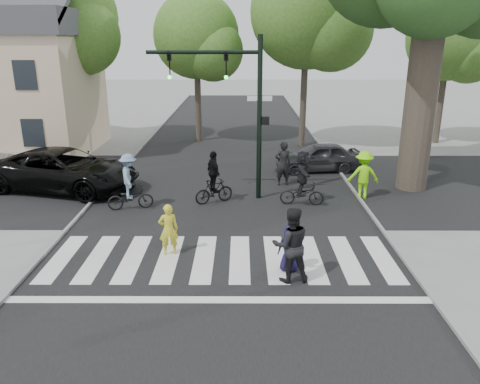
# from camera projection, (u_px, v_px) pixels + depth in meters

# --- Properties ---
(ground) EXTENTS (120.00, 120.00, 0.00)m
(ground) POSITION_uv_depth(u_px,v_px,m) (220.00, 276.00, 12.15)
(ground) COLOR gray
(ground) RESTS_ON ground
(road_stem) EXTENTS (10.00, 70.00, 0.01)m
(road_stem) POSITION_uv_depth(u_px,v_px,m) (226.00, 209.00, 16.90)
(road_stem) COLOR black
(road_stem) RESTS_ON ground
(road_cross) EXTENTS (70.00, 10.00, 0.01)m
(road_cross) POSITION_uv_depth(u_px,v_px,m) (229.00, 184.00, 19.74)
(road_cross) COLOR black
(road_cross) RESTS_ON ground
(curb_left) EXTENTS (0.10, 70.00, 0.10)m
(curb_left) POSITION_uv_depth(u_px,v_px,m) (87.00, 207.00, 16.90)
(curb_left) COLOR gray
(curb_left) RESTS_ON ground
(curb_right) EXTENTS (0.10, 70.00, 0.10)m
(curb_right) POSITION_uv_depth(u_px,v_px,m) (366.00, 208.00, 16.87)
(curb_right) COLOR gray
(curb_right) RESTS_ON ground
(crosswalk) EXTENTS (10.00, 3.85, 0.01)m
(crosswalk) POSITION_uv_depth(u_px,v_px,m) (221.00, 264.00, 12.77)
(crosswalk) COLOR silver
(crosswalk) RESTS_ON ground
(traffic_signal) EXTENTS (4.45, 0.29, 6.00)m
(traffic_signal) POSITION_uv_depth(u_px,v_px,m) (236.00, 96.00, 16.81)
(traffic_signal) COLOR black
(traffic_signal) RESTS_ON ground
(bg_tree_1) EXTENTS (6.09, 5.80, 9.80)m
(bg_tree_1) POSITION_uv_depth(u_px,v_px,m) (67.00, 22.00, 24.78)
(bg_tree_1) COLOR brown
(bg_tree_1) RESTS_ON ground
(bg_tree_2) EXTENTS (5.04, 4.80, 8.40)m
(bg_tree_2) POSITION_uv_depth(u_px,v_px,m) (200.00, 40.00, 26.12)
(bg_tree_2) COLOR brown
(bg_tree_2) RESTS_ON ground
(bg_tree_3) EXTENTS (6.30, 6.00, 10.20)m
(bg_tree_3) POSITION_uv_depth(u_px,v_px,m) (313.00, 16.00, 24.46)
(bg_tree_3) COLOR brown
(bg_tree_3) RESTS_ON ground
(bg_tree_4) EXTENTS (4.83, 4.60, 8.15)m
(bg_tree_4) POSITION_uv_depth(u_px,v_px,m) (454.00, 42.00, 25.66)
(bg_tree_4) COLOR brown
(bg_tree_4) RESTS_ON ground
(house) EXTENTS (8.40, 8.10, 8.82)m
(house) POSITION_uv_depth(u_px,v_px,m) (10.00, 80.00, 24.26)
(house) COLOR beige
(house) RESTS_ON ground
(pedestrian_woman) EXTENTS (0.62, 0.47, 1.51)m
(pedestrian_woman) POSITION_uv_depth(u_px,v_px,m) (169.00, 230.00, 13.13)
(pedestrian_woman) COLOR yellow
(pedestrian_woman) RESTS_ON ground
(pedestrian_child) EXTENTS (0.67, 0.48, 1.27)m
(pedestrian_child) POSITION_uv_depth(u_px,v_px,m) (289.00, 249.00, 12.22)
(pedestrian_child) COLOR #17103F
(pedestrian_child) RESTS_ON ground
(pedestrian_adult) EXTENTS (1.04, 0.85, 1.97)m
(pedestrian_adult) POSITION_uv_depth(u_px,v_px,m) (291.00, 245.00, 11.62)
(pedestrian_adult) COLOR black
(pedestrian_adult) RESTS_ON ground
(cyclist_left) EXTENTS (1.69, 1.15, 2.04)m
(cyclist_left) POSITION_uv_depth(u_px,v_px,m) (129.00, 186.00, 16.60)
(cyclist_left) COLOR black
(cyclist_left) RESTS_ON ground
(cyclist_mid) EXTENTS (1.53, 1.08, 1.97)m
(cyclist_mid) POSITION_uv_depth(u_px,v_px,m) (214.00, 182.00, 17.27)
(cyclist_mid) COLOR black
(cyclist_mid) RESTS_ON ground
(cyclist_right) EXTENTS (1.65, 1.54, 2.04)m
(cyclist_right) POSITION_uv_depth(u_px,v_px,m) (302.00, 181.00, 17.03)
(cyclist_right) COLOR black
(cyclist_right) RESTS_ON ground
(car_suv) EXTENTS (6.48, 4.21, 1.66)m
(car_suv) POSITION_uv_depth(u_px,v_px,m) (65.00, 170.00, 18.77)
(car_suv) COLOR black
(car_suv) RESTS_ON ground
(car_grey) EXTENTS (4.03, 2.00, 1.32)m
(car_grey) POSITION_uv_depth(u_px,v_px,m) (318.00, 157.00, 21.54)
(car_grey) COLOR #2E2E32
(car_grey) RESTS_ON ground
(bystander_hivis) EXTENTS (1.20, 0.69, 1.85)m
(bystander_hivis) POSITION_uv_depth(u_px,v_px,m) (363.00, 175.00, 17.75)
(bystander_hivis) COLOR #88FF0C
(bystander_hivis) RESTS_ON ground
(bystander_dark) EXTENTS (0.71, 0.50, 1.86)m
(bystander_dark) POSITION_uv_depth(u_px,v_px,m) (283.00, 164.00, 19.34)
(bystander_dark) COLOR black
(bystander_dark) RESTS_ON ground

